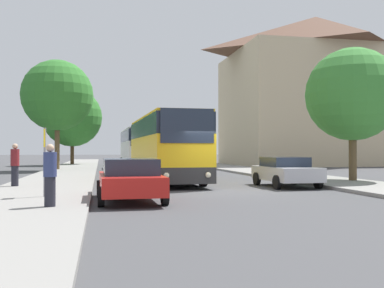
% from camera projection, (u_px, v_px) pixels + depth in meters
% --- Properties ---
extents(ground_plane, '(300.00, 300.00, 0.00)m').
position_uv_depth(ground_plane, '(217.00, 192.00, 18.35)').
color(ground_plane, '#424244').
rests_on(ground_plane, ground).
extents(sidewalk_left, '(4.00, 120.00, 0.15)m').
position_uv_depth(sidewalk_left, '(38.00, 193.00, 16.95)').
color(sidewalk_left, gray).
rests_on(sidewalk_left, ground_plane).
extents(sidewalk_right, '(4.00, 120.00, 0.15)m').
position_uv_depth(sidewalk_right, '(371.00, 187.00, 19.75)').
color(sidewalk_right, gray).
rests_on(sidewalk_right, ground_plane).
extents(building_right_background, '(19.73, 15.08, 17.40)m').
position_uv_depth(building_right_background, '(316.00, 90.00, 52.61)').
color(building_right_background, '#C6B28E').
rests_on(building_right_background, ground_plane).
extents(bus_front, '(3.04, 11.70, 3.47)m').
position_uv_depth(bus_front, '(165.00, 147.00, 24.27)').
color(bus_front, '#2D2D2D').
rests_on(bus_front, ground_plane).
extents(bus_middle, '(2.89, 10.98, 3.48)m').
position_uv_depth(bus_middle, '(139.00, 148.00, 39.30)').
color(bus_middle, '#2D519E').
rests_on(bus_middle, ground_plane).
extents(parked_car_left_curb, '(2.19, 4.57, 1.42)m').
position_uv_depth(parked_car_left_curb, '(130.00, 179.00, 14.93)').
color(parked_car_left_curb, red).
rests_on(parked_car_left_curb, ground_plane).
extents(parked_car_right_near, '(2.17, 4.04, 1.38)m').
position_uv_depth(parked_car_right_near, '(286.00, 171.00, 20.83)').
color(parked_car_right_near, '#B7B7BC').
rests_on(parked_car_right_near, ground_plane).
extents(bus_stop_sign, '(0.08, 0.45, 2.31)m').
position_uv_depth(bus_stop_sign, '(45.00, 154.00, 15.01)').
color(bus_stop_sign, gray).
rests_on(bus_stop_sign, sidewalk_left).
extents(pedestrian_waiting_near, '(0.36, 0.36, 1.84)m').
position_uv_depth(pedestrian_waiting_near, '(15.00, 164.00, 19.36)').
color(pedestrian_waiting_near, '#23232D').
rests_on(pedestrian_waiting_near, sidewalk_left).
extents(pedestrian_waiting_far, '(0.36, 0.36, 1.72)m').
position_uv_depth(pedestrian_waiting_far, '(50.00, 175.00, 12.34)').
color(pedestrian_waiting_far, '#23232D').
rests_on(pedestrian_waiting_far, sidewalk_left).
extents(tree_left_near, '(6.54, 6.54, 8.48)m').
position_uv_depth(tree_left_near, '(72.00, 117.00, 49.99)').
color(tree_left_near, '#47331E').
rests_on(tree_left_near, sidewalk_left).
extents(tree_left_far, '(5.79, 5.79, 8.92)m').
position_uv_depth(tree_left_far, '(57.00, 96.00, 36.64)').
color(tree_left_far, brown).
rests_on(tree_left_far, sidewalk_left).
extents(tree_right_near, '(4.80, 4.80, 6.84)m').
position_uv_depth(tree_right_near, '(352.00, 95.00, 23.18)').
color(tree_right_near, brown).
rests_on(tree_right_near, sidewalk_right).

